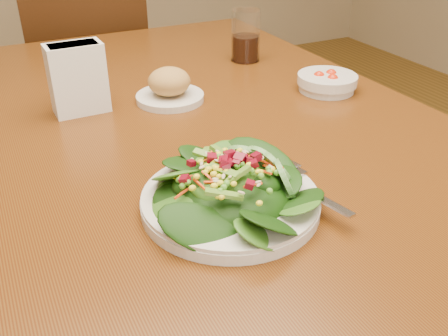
{
  "coord_description": "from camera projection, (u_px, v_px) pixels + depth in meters",
  "views": [
    {
      "loc": [
        -0.36,
        -0.83,
        1.15
      ],
      "look_at": [
        -0.09,
        -0.29,
        0.8
      ],
      "focal_mm": 40.0,
      "sensor_mm": 36.0,
      "label": 1
    }
  ],
  "objects": [
    {
      "name": "drinking_glass",
      "position": [
        246.0,
        39.0,
        1.27
      ],
      "size": [
        0.07,
        0.07,
        0.13
      ],
      "color": "silver",
      "rests_on": "dining_table"
    },
    {
      "name": "dining_table",
      "position": [
        200.0,
        162.0,
        1.04
      ],
      "size": [
        0.9,
        1.4,
        0.75
      ],
      "color": "#583410",
      "rests_on": "ground_plane"
    },
    {
      "name": "tomato_bowl",
      "position": [
        327.0,
        82.0,
        1.1
      ],
      "size": [
        0.13,
        0.13,
        0.04
      ],
      "color": "silver",
      "rests_on": "dining_table"
    },
    {
      "name": "chair_far",
      "position": [
        92.0,
        99.0,
        1.82
      ],
      "size": [
        0.43,
        0.43,
        0.88
      ],
      "rotation": [
        0.0,
        0.0,
        3.09
      ],
      "color": "black",
      "rests_on": "ground_plane"
    },
    {
      "name": "bread_plate",
      "position": [
        170.0,
        88.0,
        1.05
      ],
      "size": [
        0.14,
        0.14,
        0.07
      ],
      "color": "silver",
      "rests_on": "dining_table"
    },
    {
      "name": "napkin_holder",
      "position": [
        77.0,
        77.0,
        0.97
      ],
      "size": [
        0.11,
        0.06,
        0.14
      ],
      "rotation": [
        0.0,
        0.0,
        0.02
      ],
      "color": "white",
      "rests_on": "dining_table"
    },
    {
      "name": "salad_plate",
      "position": [
        236.0,
        190.0,
        0.7
      ],
      "size": [
        0.26,
        0.25,
        0.07
      ],
      "rotation": [
        0.0,
        0.0,
        0.17
      ],
      "color": "silver",
      "rests_on": "dining_table"
    }
  ]
}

